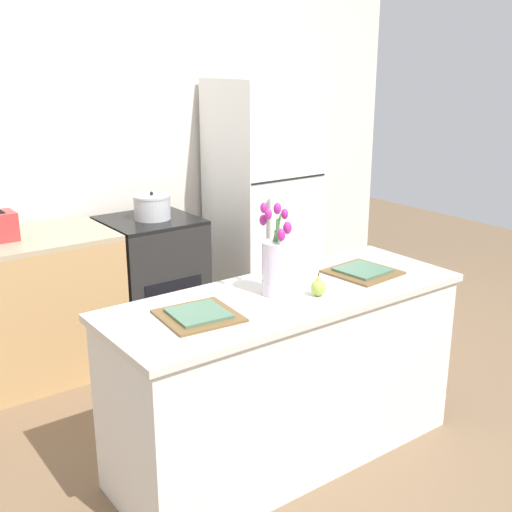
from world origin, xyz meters
The scene contains 10 objects.
ground_plane centered at (0.00, 0.00, 0.00)m, with size 10.00×10.00×0.00m, color brown.
back_wall centered at (0.00, 2.00, 1.35)m, with size 5.20×0.08×2.70m.
kitchen_island centered at (0.00, 0.00, 0.44)m, with size 1.80×0.66×0.88m.
stove_range centered at (0.10, 1.60, 0.46)m, with size 0.60×0.61×0.91m.
refrigerator centered at (1.05, 1.60, 0.91)m, with size 0.68×0.67×1.82m.
flower_vase centered at (-0.05, 0.02, 1.04)m, with size 0.15×0.17×0.43m.
pear_figurine centered at (0.09, -0.12, 0.93)m, with size 0.07×0.07×0.11m.
plate_setting_left centered at (-0.50, -0.01, 0.89)m, with size 0.35×0.35×0.02m.
plate_setting_right centered at (0.50, -0.01, 0.89)m, with size 0.35×0.35×0.02m.
cooking_pot centered at (0.12, 1.58, 0.99)m, with size 0.25×0.25×0.19m.
Camera 1 is at (-1.81, -2.21, 1.95)m, focal length 45.00 mm.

